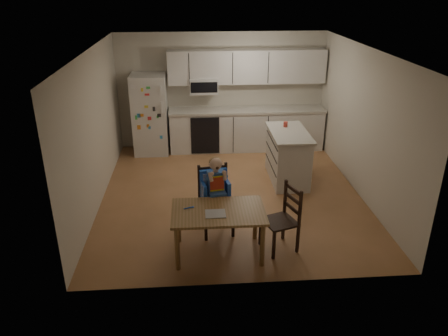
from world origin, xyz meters
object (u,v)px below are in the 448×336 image
object	(u,v)px
refrigerator	(150,114)
chair_side	(286,214)
dining_table	(218,216)
kitchen_island	(288,156)
chair_booster	(215,187)
red_cup	(286,124)

from	to	relation	value
refrigerator	chair_side	xyz separation A→B (m)	(2.15, -3.89, -0.31)
dining_table	kitchen_island	bearing A→B (deg)	58.19
dining_table	chair_booster	size ratio (longest dim) A/B	1.04
chair_booster	chair_side	size ratio (longest dim) A/B	1.27
kitchen_island	chair_booster	xyz separation A→B (m)	(-1.45, -1.70, 0.25)
red_cup	chair_booster	world-z (taller)	chair_booster
refrigerator	kitchen_island	distance (m)	3.14
kitchen_island	chair_booster	world-z (taller)	chair_booster
refrigerator	kitchen_island	xyz separation A→B (m)	(2.65, -1.64, -0.37)
red_cup	chair_booster	bearing A→B (deg)	-125.78
chair_side	chair_booster	bearing A→B (deg)	-139.35
refrigerator	red_cup	world-z (taller)	refrigerator
refrigerator	chair_booster	xyz separation A→B (m)	(1.20, -3.35, -0.12)
kitchen_island	chair_side	size ratio (longest dim) A/B	1.36
chair_booster	red_cup	bearing A→B (deg)	43.50
red_cup	kitchen_island	bearing A→B (deg)	-87.60
refrigerator	chair_booster	size ratio (longest dim) A/B	1.41
chair_side	refrigerator	bearing A→B (deg)	-170.88
chair_booster	refrigerator	bearing A→B (deg)	99.00
refrigerator	kitchen_island	bearing A→B (deg)	-31.82
red_cup	chair_booster	distance (m)	2.47
red_cup	dining_table	distance (m)	3.01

